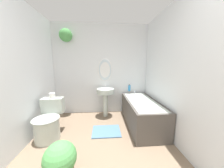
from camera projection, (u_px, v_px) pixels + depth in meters
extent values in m
cube|color=silver|center=(101.00, 70.00, 3.07)|extent=(2.61, 0.06, 2.40)
ellipsoid|color=silver|center=(105.00, 70.00, 3.03)|extent=(0.39, 0.02, 0.61)
ellipsoid|color=silver|center=(105.00, 70.00, 3.03)|extent=(0.35, 0.01, 0.57)
cylinder|color=#9E6042|center=(65.00, 32.00, 2.73)|extent=(0.14, 0.14, 0.08)
sphere|color=#4C934C|center=(66.00, 35.00, 2.74)|extent=(0.31, 0.31, 0.31)
cube|color=silver|center=(6.00, 75.00, 1.54)|extent=(0.06, 2.98, 2.40)
cube|color=silver|center=(182.00, 74.00, 1.73)|extent=(0.06, 2.98, 2.40)
cylinder|color=#B2BCB2|center=(47.00, 130.00, 2.01)|extent=(0.42, 0.42, 0.39)
cylinder|color=#97A097|center=(46.00, 119.00, 1.98)|extent=(0.45, 0.45, 0.02)
cube|color=#B2BCB2|center=(53.00, 105.00, 2.26)|extent=(0.40, 0.20, 0.30)
cylinder|color=#B2BCB2|center=(106.00, 105.00, 2.94)|extent=(0.12, 0.12, 0.62)
cylinder|color=#B2BCB2|center=(105.00, 91.00, 2.88)|extent=(0.45, 0.45, 0.12)
cylinder|color=silver|center=(105.00, 86.00, 2.98)|extent=(0.02, 0.02, 0.10)
cube|color=#4C4742|center=(141.00, 113.00, 2.52)|extent=(0.65, 1.41, 0.56)
cube|color=#B2BCB2|center=(142.00, 102.00, 2.48)|extent=(0.55, 1.31, 0.04)
cylinder|color=silver|center=(135.00, 92.00, 3.06)|extent=(0.04, 0.04, 0.08)
cylinder|color=#2D84C6|center=(129.00, 88.00, 3.06)|extent=(0.06, 0.06, 0.16)
cylinder|color=black|center=(129.00, 85.00, 3.04)|extent=(0.04, 0.04, 0.02)
sphere|color=#4C934C|center=(60.00, 158.00, 1.24)|extent=(0.36, 0.36, 0.36)
cube|color=#4C7093|center=(106.00, 131.00, 2.28)|extent=(0.56, 0.43, 0.02)
cylinder|color=white|center=(52.00, 96.00, 2.22)|extent=(0.11, 0.11, 0.10)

